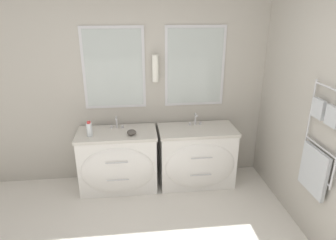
{
  "coord_description": "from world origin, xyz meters",
  "views": [
    {
      "loc": [
        -0.06,
        -1.83,
        2.26
      ],
      "look_at": [
        0.31,
        1.36,
        1.03
      ],
      "focal_mm": 32.0,
      "sensor_mm": 36.0,
      "label": 1
    }
  ],
  "objects": [
    {
      "name": "amenity_bowl",
      "position": [
        -0.12,
        1.55,
        0.82
      ],
      "size": [
        0.11,
        0.11,
        0.07
      ],
      "color": "#4C4742",
      "rests_on": "vanity_left"
    },
    {
      "name": "faucet_right",
      "position": [
        0.72,
        1.79,
        0.86
      ],
      "size": [
        0.17,
        0.1,
        0.16
      ],
      "color": "silver",
      "rests_on": "vanity_right"
    },
    {
      "name": "wall_right",
      "position": [
        1.69,
        0.87,
        1.29
      ],
      "size": [
        0.13,
        3.92,
        2.6
      ],
      "color": "#B2ADA3",
      "rests_on": "ground_plane"
    },
    {
      "name": "vanity_left",
      "position": [
        -0.31,
        1.63,
        0.4
      ],
      "size": [
        1.0,
        0.58,
        0.78
      ],
      "color": "white",
      "rests_on": "ground_plane"
    },
    {
      "name": "faucet_left",
      "position": [
        -0.31,
        1.79,
        0.86
      ],
      "size": [
        0.17,
        0.1,
        0.16
      ],
      "color": "silver",
      "rests_on": "vanity_left"
    },
    {
      "name": "wall_back",
      "position": [
        0.01,
        1.97,
        1.31
      ],
      "size": [
        4.93,
        0.16,
        2.6
      ],
      "color": "#B2ADA3",
      "rests_on": "ground_plane"
    },
    {
      "name": "toiletry_bottle",
      "position": [
        -0.62,
        1.58,
        0.87
      ],
      "size": [
        0.07,
        0.07,
        0.19
      ],
      "color": "silver",
      "rests_on": "vanity_left"
    },
    {
      "name": "vanity_right",
      "position": [
        0.72,
        1.63,
        0.4
      ],
      "size": [
        1.0,
        0.58,
        0.78
      ],
      "color": "white",
      "rests_on": "ground_plane"
    }
  ]
}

